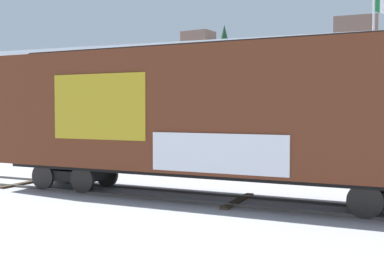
% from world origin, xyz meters
% --- Properties ---
extents(ground_plane, '(260.00, 260.00, 0.00)m').
position_xyz_m(ground_plane, '(0.00, 0.00, 0.00)').
color(ground_plane, '#B2B5BC').
extents(track, '(59.98, 5.33, 0.08)m').
position_xyz_m(track, '(-1.16, 0.02, 0.04)').
color(track, '#4C4742').
rests_on(track, ground_plane).
extents(freight_car, '(15.47, 3.97, 4.91)m').
position_xyz_m(freight_car, '(-0.86, -0.00, 2.74)').
color(freight_car, '#5B2B19').
rests_on(freight_car, ground_plane).
extents(flagpole, '(0.66, 1.24, 9.20)m').
position_xyz_m(flagpole, '(3.86, 13.80, 5.69)').
color(flagpole, silver).
rests_on(flagpole, ground_plane).
extents(hillside, '(117.42, 41.84, 17.45)m').
position_xyz_m(hillside, '(-0.01, 73.12, 6.59)').
color(hillside, silver).
rests_on(hillside, ground_plane).
extents(parked_car_red, '(4.86, 2.17, 1.58)m').
position_xyz_m(parked_car_red, '(-5.92, 6.41, 0.81)').
color(parked_car_red, '#B21E1E').
rests_on(parked_car_red, ground_plane).
extents(parked_car_tan, '(4.34, 1.99, 1.72)m').
position_xyz_m(parked_car_tan, '(0.25, 6.68, 0.85)').
color(parked_car_tan, '#9E8966').
rests_on(parked_car_tan, ground_plane).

